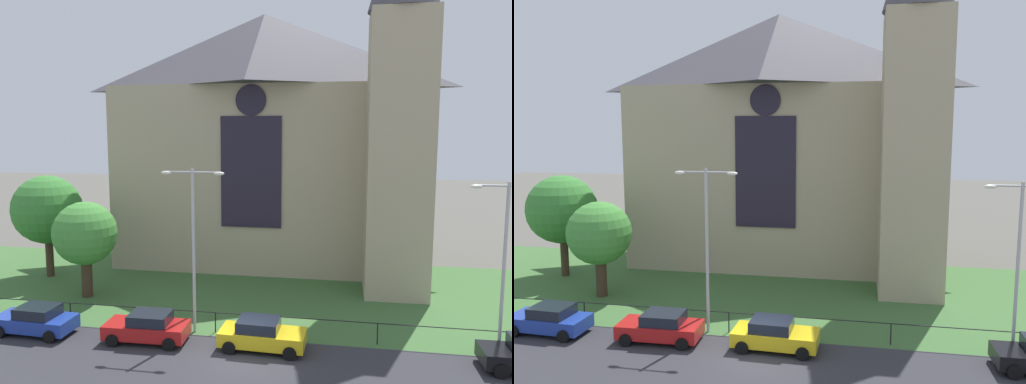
# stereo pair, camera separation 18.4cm
# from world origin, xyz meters

# --- Properties ---
(ground) EXTENTS (160.00, 160.00, 0.00)m
(ground) POSITION_xyz_m (0.00, 10.00, 0.00)
(ground) COLOR #56544C
(road_asphalt) EXTENTS (120.00, 8.00, 0.01)m
(road_asphalt) POSITION_xyz_m (0.00, -2.00, 0.00)
(road_asphalt) COLOR #2D2D33
(road_asphalt) RESTS_ON ground
(grass_verge) EXTENTS (120.00, 20.00, 0.01)m
(grass_verge) POSITION_xyz_m (0.00, 8.00, 0.00)
(grass_verge) COLOR #3D6633
(grass_verge) RESTS_ON ground
(church_building) EXTENTS (23.20, 16.20, 26.00)m
(church_building) POSITION_xyz_m (-1.26, 18.22, 10.27)
(church_building) COLOR tan
(church_building) RESTS_ON ground
(iron_railing) EXTENTS (33.63, 0.07, 1.13)m
(iron_railing) POSITION_xyz_m (-2.03, 2.50, 0.98)
(iron_railing) COLOR black
(iron_railing) RESTS_ON ground
(tree_left_far) EXTENTS (4.97, 4.97, 7.46)m
(tree_left_far) POSITION_xyz_m (-16.66, 10.34, 4.95)
(tree_left_far) COLOR #423021
(tree_left_far) RESTS_ON ground
(tree_left_near) EXTENTS (4.06, 4.06, 6.19)m
(tree_left_near) POSITION_xyz_m (-11.68, 6.66, 4.11)
(tree_left_near) COLOR #423021
(tree_left_near) RESTS_ON ground
(streetlamp_near) EXTENTS (3.37, 0.26, 8.77)m
(streetlamp_near) POSITION_xyz_m (-3.14, 2.40, 5.53)
(streetlamp_near) COLOR #B2B2B7
(streetlamp_near) RESTS_ON ground
(streetlamp_far) EXTENTS (3.37, 0.26, 8.35)m
(streetlamp_far) POSITION_xyz_m (12.04, 2.40, 5.30)
(streetlamp_far) COLOR #B2B2B7
(streetlamp_far) RESTS_ON ground
(parked_car_blue) EXTENTS (4.28, 2.18, 1.51)m
(parked_car_blue) POSITION_xyz_m (-11.36, 0.74, 0.74)
(parked_car_blue) COLOR #1E3899
(parked_car_blue) RESTS_ON ground
(parked_car_red) EXTENTS (4.24, 2.10, 1.51)m
(parked_car_red) POSITION_xyz_m (-5.16, 0.86, 0.74)
(parked_car_red) COLOR #B21919
(parked_car_red) RESTS_ON ground
(parked_car_yellow) EXTENTS (4.27, 2.15, 1.51)m
(parked_car_yellow) POSITION_xyz_m (0.72, 0.98, 0.74)
(parked_car_yellow) COLOR gold
(parked_car_yellow) RESTS_ON ground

